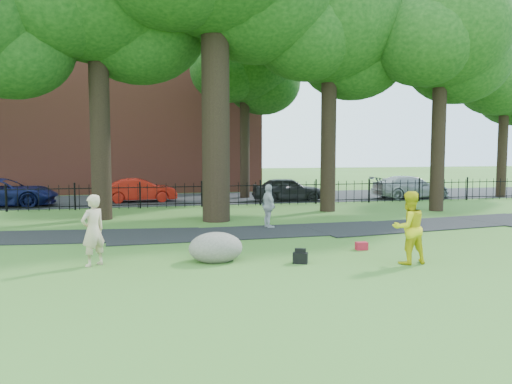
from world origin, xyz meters
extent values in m
plane|color=#3D6322|center=(0.00, 0.00, 0.00)|extent=(120.00, 120.00, 0.00)
cube|color=black|center=(1.00, 3.90, 0.00)|extent=(36.07, 3.85, 0.03)
cube|color=black|center=(0.00, 16.00, 0.00)|extent=(80.00, 7.00, 0.02)
cube|color=black|center=(0.00, 12.00, 1.02)|extent=(44.00, 0.04, 0.04)
cube|color=black|center=(0.00, 12.00, 0.18)|extent=(44.00, 0.04, 0.04)
cube|color=brown|center=(-4.00, 24.00, 6.00)|extent=(18.00, 8.00, 12.00)
cylinder|color=black|center=(0.00, 7.00, 5.25)|extent=(1.10, 1.10, 10.50)
ellipsoid|color=black|center=(-7.65, 8.25, 6.82)|extent=(4.80, 4.80, 4.08)
cylinder|color=black|center=(-4.50, 8.50, 4.55)|extent=(0.80, 0.80, 9.10)
ellipsoid|color=black|center=(-2.88, 9.40, 8.06)|extent=(5.76, 5.76, 4.90)
cylinder|color=black|center=(5.50, 9.00, 4.20)|extent=(0.70, 0.70, 8.40)
ellipsoid|color=black|center=(5.50, 9.00, 8.64)|extent=(6.60, 6.60, 5.61)
ellipsoid|color=black|center=(6.98, 9.82, 7.44)|extent=(5.28, 5.28, 4.49)
ellipsoid|color=black|center=(4.18, 8.34, 7.92)|extent=(4.95, 4.95, 4.21)
cylinder|color=black|center=(10.50, 8.00, 4.02)|extent=(0.64, 0.64, 8.05)
ellipsoid|color=black|center=(10.50, 8.00, 8.28)|extent=(6.20, 6.20, 5.27)
ellipsoid|color=black|center=(11.89, 8.78, 7.13)|extent=(4.96, 4.96, 4.22)
ellipsoid|color=black|center=(9.26, 7.38, 7.59)|extent=(4.65, 4.65, 3.95)
imported|color=tan|center=(-4.06, 0.01, 0.89)|extent=(0.77, 0.74, 1.77)
imported|color=gold|center=(3.64, -1.49, 0.92)|extent=(0.94, 0.76, 1.83)
imported|color=#AEAFB3|center=(1.58, 4.72, 0.81)|extent=(0.58, 1.00, 1.61)
ellipsoid|color=#6B6359|center=(-1.05, -0.16, 0.41)|extent=(1.65, 1.43, 0.81)
cube|color=black|center=(1.00, -0.87, 0.14)|extent=(0.43, 0.36, 0.27)
cube|color=maroon|center=(3.23, 0.36, 0.11)|extent=(0.34, 0.22, 0.23)
imported|color=#A7160C|center=(-3.03, 14.98, 0.64)|extent=(3.99, 1.68, 1.28)
imported|color=#0B103A|center=(-9.66, 14.13, 0.71)|extent=(5.25, 2.61, 1.43)
imported|color=black|center=(4.94, 13.67, 0.66)|extent=(3.99, 1.84, 1.32)
imported|color=#93969B|center=(12.34, 13.50, 0.66)|extent=(4.57, 1.91, 1.32)
camera|label=1|loc=(-2.83, -12.70, 2.88)|focal=35.00mm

